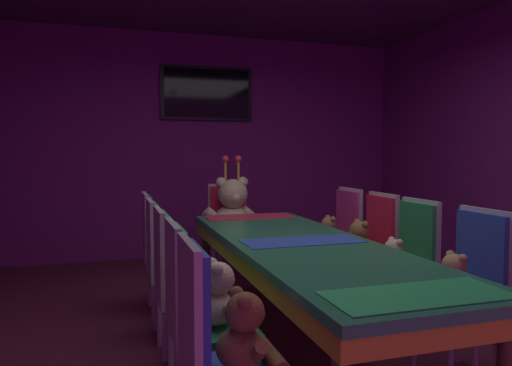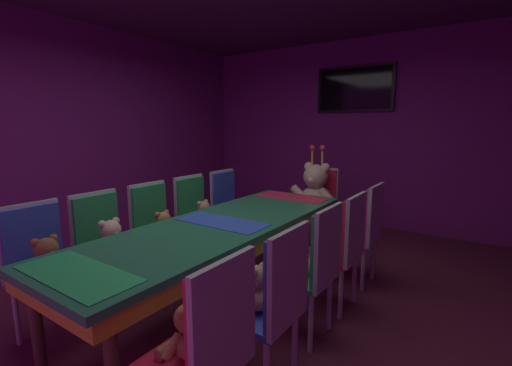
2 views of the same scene
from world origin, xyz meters
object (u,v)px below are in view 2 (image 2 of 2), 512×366
Objects in this scene: chair_left_3 at (194,212)px; chair_right_2 at (317,260)px; teddy_left_2 at (164,228)px; throne_chair at (320,198)px; chair_left_1 at (101,239)px; teddy_left_1 at (112,242)px; chair_right_1 at (277,294)px; wall_tv at (355,89)px; chair_right_0 at (212,340)px; teddy_right_4 at (352,224)px; chair_left_2 at (154,224)px; chair_left_4 at (227,202)px; teddy_right_2 at (299,259)px; teddy_left_3 at (204,215)px; teddy_right_0 at (188,334)px; banquet_table at (222,232)px; chair_right_4 at (366,225)px; teddy_right_3 at (329,238)px; teddy_right_1 at (256,290)px; teddy_left_0 at (48,262)px; chair_left_0 at (38,258)px; king_teddy_bear at (315,190)px; chair_right_3 at (345,241)px.

chair_left_3 is 1.76m from chair_right_2.
teddy_left_2 is 0.30× the size of throne_chair.
teddy_left_1 is at bearing 0.00° from chair_left_1.
chair_right_1 is 4.03m from wall_tv.
chair_right_0 reaches higher than teddy_right_4.
chair_left_2 is 1.00× the size of chair_left_4.
teddy_right_2 is (-0.14, 0.00, -0.03)m from chair_right_2.
teddy_left_3 is at bearing 91.10° from teddy_left_1.
chair_left_1 is 3.42× the size of teddy_right_0.
wall_tv reaches higher than chair_left_3.
banquet_table is 2.89× the size of chair_right_2.
chair_left_1 is 2.82× the size of teddy_left_1.
teddy_right_2 is at bearing 19.80° from throne_chair.
chair_left_1 is at bearing -89.09° from chair_left_3.
chair_right_4 is at bearing -90.03° from chair_right_1.
teddy_right_3 is (1.53, 1.10, -0.00)m from chair_left_1.
chair_left_3 is at bearing -32.92° from chair_right_1.
teddy_right_1 is 1.07× the size of teddy_right_2.
chair_left_3 reaches higher than teddy_right_0.
chair_left_4 is 2.94× the size of teddy_right_3.
teddy_left_3 is (-0.02, 1.59, -0.02)m from teddy_left_0.
teddy_right_2 is 1.07m from teddy_right_4.
chair_left_0 reaches higher than teddy_right_2.
chair_right_0 is (1.53, -1.62, 0.02)m from teddy_left_3.
king_teddy_bear reaches higher than chair_right_0.
chair_right_3 and throne_chair have the same top height.
chair_right_3 is (0.86, 0.54, -0.06)m from banquet_table.
chair_left_3 is at bearing 95.83° from teddy_left_0.
teddy_left_0 is (-0.68, -1.05, -0.06)m from banquet_table.
chair_right_2 is (1.68, -0.51, 0.00)m from chair_left_3.
chair_left_2 is at bearing 91.00° from chair_left_1.
king_teddy_bear is (0.70, 1.26, 0.14)m from teddy_left_3.
teddy_right_1 is 0.30× the size of chair_right_3.
king_teddy_bear reaches higher than throne_chair.
king_teddy_bear is (0.68, 2.36, 0.12)m from teddy_left_1.
chair_right_1 is at bearing 90.02° from chair_right_3.
chair_left_2 is (-0.83, -0.02, -0.06)m from banquet_table.
chair_left_0 is 1.00× the size of chair_left_1.
chair_right_3 is at bearing 35.65° from teddy_left_1.
chair_left_2 is at bearing -34.86° from teddy_right_0.
wall_tv is (0.69, 3.12, 1.47)m from teddy_left_2.
chair_right_0 is 1.00× the size of chair_right_2.
throne_chair is (0.70, 1.42, 0.02)m from teddy_left_3.
banquet_table is at bearing -32.89° from chair_left_3.
teddy_left_0 is 0.34× the size of chair_right_0.
banquet_table is 2.89× the size of chair_right_1.
chair_right_3 reaches higher than teddy_left_1.
teddy_left_1 is at bearing 89.82° from teddy_left_0.
chair_right_1 is at bearing 91.85° from chair_right_2.
teddy_right_0 is (1.52, -0.52, -0.02)m from chair_left_1.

